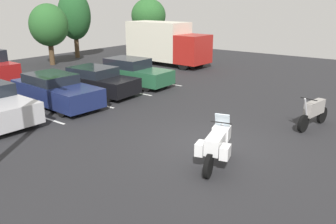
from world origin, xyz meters
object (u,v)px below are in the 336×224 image
at_px(car_green, 132,72).
at_px(car_black, 95,81).
at_px(box_truck, 165,43).
at_px(car_navy, 55,90).
at_px(motorcycle_touring, 217,144).
at_px(motorcycle_second, 314,112).

bearing_deg(car_green, car_black, 177.28).
bearing_deg(box_truck, car_navy, -167.40).
xyz_separation_m(motorcycle_touring, box_truck, (12.84, 11.56, 0.99)).
distance_m(motorcycle_touring, car_green, 10.84).
bearing_deg(car_navy, car_green, -0.12).
height_order(car_black, box_truck, box_truck).
relative_size(car_navy, box_truck, 0.74).
xyz_separation_m(motorcycle_second, box_truck, (7.88, 12.93, 1.03)).
relative_size(car_black, car_green, 1.00).
bearing_deg(car_navy, box_truck, 12.60).
relative_size(motorcycle_second, car_navy, 0.43).
xyz_separation_m(motorcycle_second, car_green, (1.21, 10.28, 0.13)).
bearing_deg(car_navy, car_black, 2.61).
relative_size(motorcycle_touring, car_green, 0.46).
xyz_separation_m(car_navy, car_black, (2.50, 0.11, -0.02)).
xyz_separation_m(motorcycle_second, car_black, (-1.43, 10.40, 0.07)).
bearing_deg(motorcycle_second, box_truck, 58.64).
bearing_deg(car_navy, motorcycle_touring, -96.58).
relative_size(car_green, box_truck, 0.69).
relative_size(car_black, box_truck, 0.69).
height_order(motorcycle_touring, box_truck, box_truck).
bearing_deg(motorcycle_touring, car_black, 68.66).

